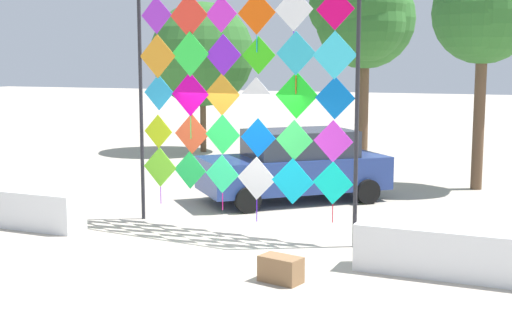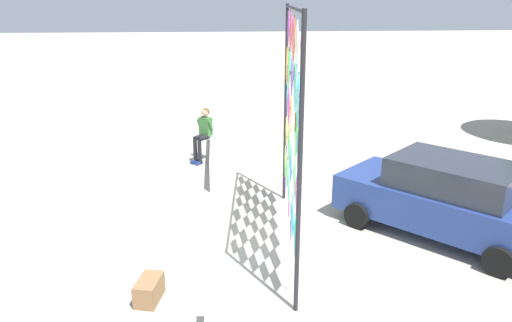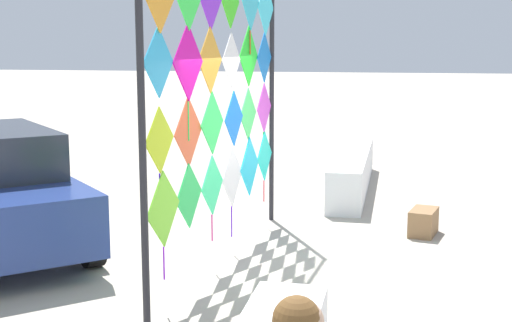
# 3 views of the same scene
# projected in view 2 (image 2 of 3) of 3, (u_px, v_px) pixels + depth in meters

# --- Properties ---
(ground) EXTENTS (120.00, 120.00, 0.00)m
(ground) POSITION_uv_depth(u_px,v_px,m) (247.00, 242.00, 9.61)
(ground) COLOR #ADA393
(plaza_ledge_left) EXTENTS (4.46, 0.57, 0.70)m
(plaza_ledge_left) POSITION_uv_depth(u_px,v_px,m) (220.00, 152.00, 14.02)
(plaza_ledge_left) COLOR white
(plaza_ledge_left) RESTS_ON ground
(kite_display_rack) EXTENTS (4.44, 0.47, 4.41)m
(kite_display_rack) POSITION_uv_depth(u_px,v_px,m) (291.00, 114.00, 8.81)
(kite_display_rack) COLOR #232328
(kite_display_rack) RESTS_ON ground
(seated_vendor) EXTENTS (0.74, 0.71, 1.55)m
(seated_vendor) POSITION_uv_depth(u_px,v_px,m) (203.00, 131.00, 14.04)
(seated_vendor) COLOR black
(seated_vendor) RESTS_ON ground
(parked_car) EXTENTS (4.15, 4.04, 1.57)m
(parked_car) POSITION_uv_depth(u_px,v_px,m) (446.00, 197.00, 9.67)
(parked_car) COLOR navy
(parked_car) RESTS_ON ground
(cardboard_box_large) EXTENTS (0.64, 0.45, 0.37)m
(cardboard_box_large) POSITION_uv_depth(u_px,v_px,m) (149.00, 290.00, 7.71)
(cardboard_box_large) COLOR olive
(cardboard_box_large) RESTS_ON ground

